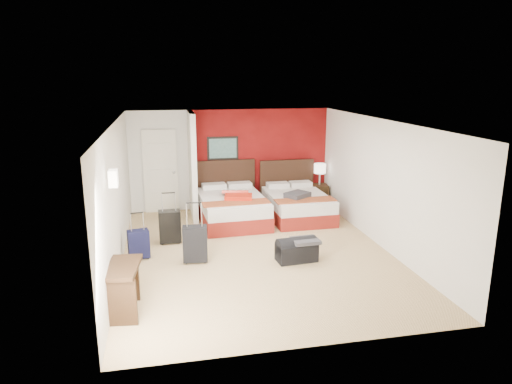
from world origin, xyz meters
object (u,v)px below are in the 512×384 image
object	(u,v)px
suitcase_navy	(139,245)
duffel_bag	(297,251)
bed_right	(298,206)
suitcase_black	(170,228)
red_suitcase_open	(237,195)
desk	(124,289)
table_lamp	(320,174)
bed_left	(232,209)
suitcase_charcoal	(195,245)
nightstand	(319,196)

from	to	relation	value
suitcase_navy	duffel_bag	distance (m)	2.91
bed_right	suitcase_black	world-z (taller)	suitcase_black
red_suitcase_open	desk	xyz separation A→B (m)	(-2.25, -3.78, -0.31)
table_lamp	desk	distance (m)	6.57
duffel_bag	suitcase_navy	bearing A→B (deg)	161.58
suitcase_black	suitcase_navy	world-z (taller)	suitcase_black
bed_left	suitcase_black	xyz separation A→B (m)	(-1.44, -1.13, 0.02)
bed_right	bed_left	bearing A→B (deg)	179.44
suitcase_navy	duffel_bag	size ratio (longest dim) A/B	0.72
bed_right	suitcase_charcoal	bearing A→B (deg)	-140.27
bed_left	nightstand	bearing A→B (deg)	16.50
duffel_bag	desk	xyz separation A→B (m)	(-2.95, -1.34, 0.18)
bed_right	table_lamp	world-z (taller)	table_lamp
table_lamp	red_suitcase_open	bearing A→B (deg)	-157.88
table_lamp	suitcase_charcoal	xyz separation A→B (m)	(-3.42, -3.06, -0.53)
suitcase_black	red_suitcase_open	bearing A→B (deg)	32.39
suitcase_black	suitcase_charcoal	xyz separation A→B (m)	(0.43, -1.09, -0.00)
suitcase_navy	bed_right	bearing A→B (deg)	16.20
duffel_bag	bed_right	bearing A→B (deg)	68.05
bed_left	red_suitcase_open	world-z (taller)	red_suitcase_open
bed_right	suitcase_black	size ratio (longest dim) A/B	2.97
bed_right	suitcase_navy	world-z (taller)	bed_right
bed_right	desk	world-z (taller)	desk
bed_right	suitcase_navy	xyz separation A→B (m)	(-3.61, -1.88, -0.03)
red_suitcase_open	suitcase_charcoal	distance (m)	2.42
bed_right	suitcase_navy	distance (m)	4.07
suitcase_navy	red_suitcase_open	bearing A→B (deg)	28.40
suitcase_navy	desk	world-z (taller)	desk
bed_left	desk	bearing A→B (deg)	-121.62
bed_left	bed_right	size ratio (longest dim) A/B	1.07
suitcase_charcoal	duffel_bag	size ratio (longest dim) A/B	0.89
suitcase_charcoal	duffel_bag	world-z (taller)	suitcase_charcoal
table_lamp	nightstand	bearing A→B (deg)	0.00
suitcase_charcoal	duffel_bag	distance (m)	1.85
bed_right	red_suitcase_open	distance (m)	1.53
bed_right	suitcase_charcoal	xyz separation A→B (m)	(-2.60, -2.23, 0.03)
bed_left	nightstand	size ratio (longest dim) A/B	3.53
bed_left	table_lamp	bearing A→B (deg)	16.50
bed_right	nightstand	world-z (taller)	nightstand
red_suitcase_open	table_lamp	xyz separation A→B (m)	(2.30, 0.94, 0.19)
red_suitcase_open	table_lamp	world-z (taller)	table_lamp
bed_right	desk	distance (m)	5.39
table_lamp	duffel_bag	bearing A→B (deg)	-115.33
bed_right	duffel_bag	size ratio (longest dim) A/B	2.66
bed_left	bed_right	world-z (taller)	bed_left
nightstand	desk	size ratio (longest dim) A/B	0.67
suitcase_navy	duffel_bag	world-z (taller)	suitcase_navy
duffel_bag	suitcase_black	bearing A→B (deg)	142.82
nightstand	duffel_bag	bearing A→B (deg)	-109.20
suitcase_black	bed_left	bearing A→B (deg)	36.74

